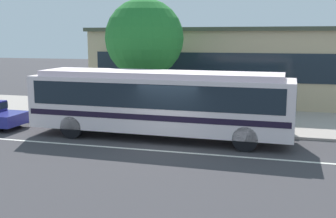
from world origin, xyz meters
TOP-DOWN VIEW (x-y plane):
  - ground_plane at (0.00, 0.00)m, footprint 120.00×120.00m
  - sidewalk_slab at (0.00, 6.54)m, footprint 60.00×8.00m
  - lane_stripe_center at (0.00, -0.80)m, footprint 56.00×0.16m
  - transit_bus at (-0.72, 1.18)m, footprint 11.46×2.69m
  - pedestrian_waiting_near_sign at (4.58, 3.89)m, footprint 0.40×0.40m
  - bus_stop_sign at (4.40, 2.91)m, footprint 0.10×0.44m
  - street_tree_near_stop at (-2.94, 5.86)m, footprint 4.29×4.29m
  - station_building at (0.63, 13.32)m, footprint 17.53×8.79m

SIDE VIEW (x-z plane):
  - ground_plane at x=0.00m, z-range 0.00..0.00m
  - lane_stripe_center at x=0.00m, z-range 0.00..0.01m
  - sidewalk_slab at x=0.00m, z-range 0.00..0.12m
  - pedestrian_waiting_near_sign at x=4.58m, z-range 0.26..1.94m
  - bus_stop_sign at x=4.40m, z-range 0.46..2.84m
  - transit_bus at x=-0.72m, z-range 0.24..3.19m
  - station_building at x=0.63m, z-range 0.01..5.00m
  - street_tree_near_stop at x=-2.94m, z-range 1.14..7.51m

